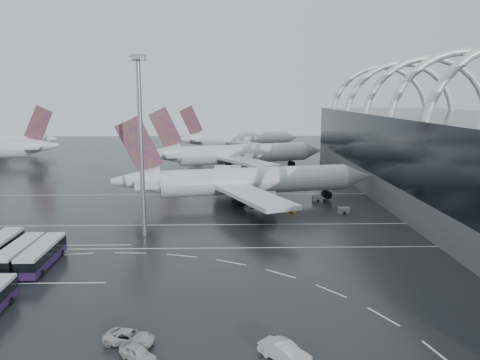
{
  "coord_description": "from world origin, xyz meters",
  "views": [
    {
      "loc": [
        6.61,
        -75.36,
        24.75
      ],
      "look_at": [
        8.81,
        21.72,
        7.0
      ],
      "focal_mm": 35.0,
      "sensor_mm": 36.0,
      "label": 1
    }
  ],
  "objects_px": {
    "airliner_gate_b": "(235,155)",
    "floodlight_mast": "(140,125)",
    "gse_cart_belly_a": "(290,209)",
    "jet_remote_far": "(8,141)",
    "van_curve_b": "(138,353)",
    "van_curve_c": "(285,352)",
    "airliner_main": "(243,182)",
    "gse_cart_belly_b": "(317,199)",
    "bus_row_near_c": "(19,254)",
    "bus_row_near_d": "(42,254)",
    "van_curve_a": "(129,337)",
    "gse_cart_belly_d": "(344,210)",
    "airliner_gate_c": "(238,140)"
  },
  "relations": [
    {
      "from": "airliner_gate_c",
      "to": "bus_row_near_c",
      "type": "bearing_deg",
      "value": -126.68
    },
    {
      "from": "airliner_gate_c",
      "to": "gse_cart_belly_b",
      "type": "bearing_deg",
      "value": -102.86
    },
    {
      "from": "jet_remote_far",
      "to": "bus_row_near_d",
      "type": "bearing_deg",
      "value": 120.44
    },
    {
      "from": "airliner_gate_c",
      "to": "bus_row_near_c",
      "type": "height_order",
      "value": "airliner_gate_c"
    },
    {
      "from": "gse_cart_belly_b",
      "to": "airliner_main",
      "type": "bearing_deg",
      "value": -173.7
    },
    {
      "from": "van_curve_c",
      "to": "gse_cart_belly_b",
      "type": "distance_m",
      "value": 68.65
    },
    {
      "from": "bus_row_near_d",
      "to": "gse_cart_belly_d",
      "type": "height_order",
      "value": "bus_row_near_d"
    },
    {
      "from": "van_curve_b",
      "to": "gse_cart_belly_a",
      "type": "relative_size",
      "value": 1.89
    },
    {
      "from": "bus_row_near_d",
      "to": "gse_cart_belly_b",
      "type": "xyz_separation_m",
      "value": [
        48.18,
        41.29,
        -1.12
      ]
    },
    {
      "from": "van_curve_a",
      "to": "airliner_gate_b",
      "type": "bearing_deg",
      "value": 7.78
    },
    {
      "from": "jet_remote_far",
      "to": "gse_cart_belly_a",
      "type": "relative_size",
      "value": 20.29
    },
    {
      "from": "van_curve_b",
      "to": "gse_cart_belly_b",
      "type": "bearing_deg",
      "value": 16.67
    },
    {
      "from": "van_curve_b",
      "to": "van_curve_c",
      "type": "distance_m",
      "value": 13.9
    },
    {
      "from": "floodlight_mast",
      "to": "gse_cart_belly_d",
      "type": "height_order",
      "value": "floodlight_mast"
    },
    {
      "from": "airliner_main",
      "to": "floodlight_mast",
      "type": "relative_size",
      "value": 1.92
    },
    {
      "from": "floodlight_mast",
      "to": "gse_cart_belly_a",
      "type": "distance_m",
      "value": 37.8
    },
    {
      "from": "airliner_gate_b",
      "to": "van_curve_c",
      "type": "height_order",
      "value": "airliner_gate_b"
    },
    {
      "from": "bus_row_near_c",
      "to": "gse_cart_belly_b",
      "type": "bearing_deg",
      "value": -51.88
    },
    {
      "from": "van_curve_a",
      "to": "floodlight_mast",
      "type": "relative_size",
      "value": 0.16
    },
    {
      "from": "gse_cart_belly_b",
      "to": "van_curve_a",
      "type": "bearing_deg",
      "value": -115.92
    },
    {
      "from": "van_curve_c",
      "to": "gse_cart_belly_d",
      "type": "height_order",
      "value": "van_curve_c"
    },
    {
      "from": "airliner_gate_b",
      "to": "floodlight_mast",
      "type": "height_order",
      "value": "floodlight_mast"
    },
    {
      "from": "airliner_main",
      "to": "gse_cart_belly_b",
      "type": "distance_m",
      "value": 18.37
    },
    {
      "from": "jet_remote_far",
      "to": "gse_cart_belly_a",
      "type": "height_order",
      "value": "jet_remote_far"
    },
    {
      "from": "airliner_gate_b",
      "to": "gse_cart_belly_a",
      "type": "bearing_deg",
      "value": -96.69
    },
    {
      "from": "airliner_main",
      "to": "gse_cart_belly_d",
      "type": "relative_size",
      "value": 25.64
    },
    {
      "from": "gse_cart_belly_b",
      "to": "airliner_gate_b",
      "type": "bearing_deg",
      "value": 112.33
    },
    {
      "from": "airliner_main",
      "to": "gse_cart_belly_d",
      "type": "height_order",
      "value": "airliner_main"
    },
    {
      "from": "airliner_gate_b",
      "to": "bus_row_near_c",
      "type": "height_order",
      "value": "airliner_gate_b"
    },
    {
      "from": "floodlight_mast",
      "to": "van_curve_b",
      "type": "bearing_deg",
      "value": -80.8
    },
    {
      "from": "jet_remote_far",
      "to": "gse_cart_belly_d",
      "type": "height_order",
      "value": "jet_remote_far"
    },
    {
      "from": "airliner_gate_b",
      "to": "airliner_gate_c",
      "type": "height_order",
      "value": "airliner_gate_b"
    },
    {
      "from": "airliner_main",
      "to": "van_curve_b",
      "type": "height_order",
      "value": "airliner_main"
    },
    {
      "from": "van_curve_b",
      "to": "gse_cart_belly_b",
      "type": "height_order",
      "value": "van_curve_b"
    },
    {
      "from": "airliner_gate_b",
      "to": "jet_remote_far",
      "type": "height_order",
      "value": "airliner_gate_b"
    },
    {
      "from": "bus_row_near_d",
      "to": "van_curve_a",
      "type": "height_order",
      "value": "bus_row_near_d"
    },
    {
      "from": "jet_remote_far",
      "to": "floodlight_mast",
      "type": "xyz_separation_m",
      "value": [
        79.89,
        -121.55,
        14.65
      ]
    },
    {
      "from": "van_curve_a",
      "to": "van_curve_b",
      "type": "relative_size",
      "value": 1.22
    },
    {
      "from": "jet_remote_far",
      "to": "bus_row_near_d",
      "type": "height_order",
      "value": "jet_remote_far"
    },
    {
      "from": "gse_cart_belly_a",
      "to": "gse_cart_belly_b",
      "type": "bearing_deg",
      "value": 52.75
    },
    {
      "from": "bus_row_near_d",
      "to": "gse_cart_belly_a",
      "type": "distance_m",
      "value": 51.1
    },
    {
      "from": "airliner_gate_b",
      "to": "gse_cart_belly_b",
      "type": "bearing_deg",
      "value": -85.65
    },
    {
      "from": "van_curve_a",
      "to": "gse_cart_belly_a",
      "type": "distance_m",
      "value": 58.21
    },
    {
      "from": "airliner_main",
      "to": "airliner_gate_b",
      "type": "height_order",
      "value": "airliner_gate_b"
    },
    {
      "from": "van_curve_a",
      "to": "gse_cart_belly_d",
      "type": "relative_size",
      "value": 2.18
    },
    {
      "from": "van_curve_c",
      "to": "floodlight_mast",
      "type": "relative_size",
      "value": 0.17
    },
    {
      "from": "jet_remote_far",
      "to": "gse_cart_belly_a",
      "type": "xyz_separation_m",
      "value": [
        108.16,
        -105.28,
        -4.46
      ]
    },
    {
      "from": "bus_row_near_c",
      "to": "bus_row_near_d",
      "type": "distance_m",
      "value": 3.51
    },
    {
      "from": "van_curve_a",
      "to": "gse_cart_belly_a",
      "type": "xyz_separation_m",
      "value": [
        23.17,
        53.4,
        -0.11
      ]
    },
    {
      "from": "van_curve_b",
      "to": "floodlight_mast",
      "type": "height_order",
      "value": "floodlight_mast"
    }
  ]
}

